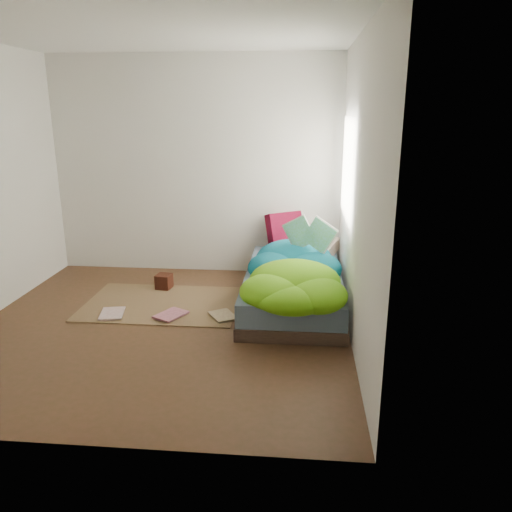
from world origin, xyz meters
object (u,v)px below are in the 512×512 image
(wooden_box, at_px, (164,281))
(floor_book_b, at_px, (163,312))
(open_book, at_px, (310,225))
(floor_book_a, at_px, (101,314))
(bed, at_px, (293,287))
(pillow_magenta, at_px, (285,231))

(wooden_box, xyz_separation_m, floor_book_b, (0.18, -0.73, -0.07))
(open_book, bearing_deg, wooden_box, -165.31)
(open_book, relative_size, wooden_box, 2.94)
(floor_book_a, relative_size, floor_book_b, 1.01)
(floor_book_a, height_order, floor_book_b, floor_book_b)
(bed, relative_size, pillow_magenta, 4.55)
(open_book, distance_m, wooden_box, 1.79)
(floor_book_a, bearing_deg, wooden_box, 51.47)
(floor_book_b, bearing_deg, floor_book_a, -142.61)
(floor_book_b, bearing_deg, bed, 48.16)
(pillow_magenta, bearing_deg, bed, -115.48)
(wooden_box, height_order, floor_book_b, wooden_box)
(open_book, distance_m, floor_book_b, 1.74)
(bed, bearing_deg, pillow_magenta, 97.50)
(floor_book_a, distance_m, floor_book_b, 0.61)
(floor_book_a, xyz_separation_m, floor_book_b, (0.60, 0.09, 0.00))
(pillow_magenta, height_order, floor_book_a, pillow_magenta)
(wooden_box, height_order, floor_book_a, wooden_box)
(pillow_magenta, height_order, open_book, open_book)
(wooden_box, distance_m, floor_book_a, 0.93)
(bed, bearing_deg, open_book, 32.47)
(floor_book_a, bearing_deg, bed, 4.54)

